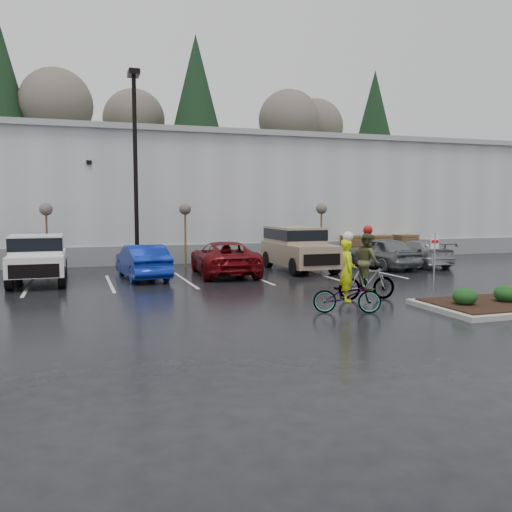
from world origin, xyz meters
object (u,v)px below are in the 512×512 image
object	(u,v)px
pallet_stack_b	(379,246)
pickup_white	(38,258)
pallet_stack_a	(353,247)
pallet_stack_c	(405,246)
sapling_mid	(185,212)
cyclist_olive	(367,273)
cyclist_hivis	(347,288)
suv_tan	(299,249)
car_red	(224,258)
fire_lane_sign	(434,259)
sapling_west	(46,213)
sapling_east	(321,212)
car_grey	(380,253)
lamppost	(135,149)
car_far_silver	(419,253)
car_blue	(142,262)

from	to	relation	value
pallet_stack_b	pickup_white	world-z (taller)	pickup_white
pallet_stack_a	pallet_stack_c	xyz separation A→B (m)	(3.50, 0.00, 0.00)
sapling_mid	cyclist_olive	world-z (taller)	sapling_mid
pickup_white	cyclist_hivis	bearing A→B (deg)	-47.19
suv_tan	pallet_stack_a	bearing A→B (deg)	39.78
pickup_white	car_red	xyz separation A→B (m)	(7.66, 0.03, -0.24)
pallet_stack_c	fire_lane_sign	world-z (taller)	fire_lane_sign
pallet_stack_b	car_red	size ratio (longest dim) A/B	0.25
sapling_west	pallet_stack_c	xyz separation A→B (m)	(20.00, 1.00, -2.05)
sapling_east	car_grey	distance (m)	4.45
lamppost	car_far_silver	xyz separation A→B (m)	(13.86, -2.45, -5.02)
sapling_east	pallet_stack_c	world-z (taller)	sapling_east
sapling_west	car_grey	world-z (taller)	sapling_west
lamppost	car_red	xyz separation A→B (m)	(3.49, -2.77, -4.94)
pallet_stack_c	car_blue	size ratio (longest dim) A/B	0.31
pallet_stack_c	car_red	xyz separation A→B (m)	(-12.51, -4.77, 0.07)
pallet_stack_c	car_far_silver	distance (m)	4.94
lamppost	cyclist_hivis	distance (m)	13.96
pallet_stack_a	lamppost	bearing A→B (deg)	-170.91
lamppost	sapling_west	world-z (taller)	lamppost
sapling_east	car_far_silver	size ratio (longest dim) A/B	0.70
car_red	cyclist_hivis	distance (m)	9.51
pallet_stack_b	sapling_west	bearing A→B (deg)	-176.86
sapling_mid	pallet_stack_a	world-z (taller)	sapling_mid
sapling_west	pickup_white	bearing A→B (deg)	-92.51
lamppost	pallet_stack_b	size ratio (longest dim) A/B	6.83
lamppost	suv_tan	xyz separation A→B (m)	(7.27, -2.36, -4.66)
sapling_west	car_blue	bearing A→B (deg)	-45.45
sapling_mid	car_blue	world-z (taller)	sapling_mid
lamppost	car_blue	size ratio (longest dim) A/B	2.10
pallet_stack_c	car_blue	xyz separation A→B (m)	(-16.11, -4.96, 0.05)
lamppost	car_far_silver	distance (m)	14.94
suv_tan	car_grey	xyz separation A→B (m)	(4.18, -0.36, -0.27)
car_grey	fire_lane_sign	bearing A→B (deg)	61.15
cyclist_olive	sapling_east	bearing A→B (deg)	-12.61
sapling_mid	cyclist_olive	distance (m)	12.22
fire_lane_sign	car_far_silver	size ratio (longest dim) A/B	0.48
car_grey	pallet_stack_b	bearing A→B (deg)	-127.20
car_blue	fire_lane_sign	bearing A→B (deg)	126.23
sapling_west	pallet_stack_a	xyz separation A→B (m)	(16.50, 1.00, -2.05)
lamppost	car_red	world-z (taller)	lamppost
cyclist_olive	car_red	bearing A→B (deg)	24.98
sapling_mid	car_grey	world-z (taller)	sapling_mid
pickup_white	sapling_mid	bearing A→B (deg)	29.68
car_blue	pallet_stack_c	bearing A→B (deg)	-168.45
sapling_west	car_blue	xyz separation A→B (m)	(3.89, -3.96, -2.00)
pallet_stack_a	pallet_stack_b	size ratio (longest dim) A/B	1.00
cyclist_hivis	fire_lane_sign	bearing A→B (deg)	-61.55
pickup_white	cyclist_hivis	distance (m)	12.85
pallet_stack_b	pickup_white	xyz separation A→B (m)	(-18.37, -4.80, 0.30)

